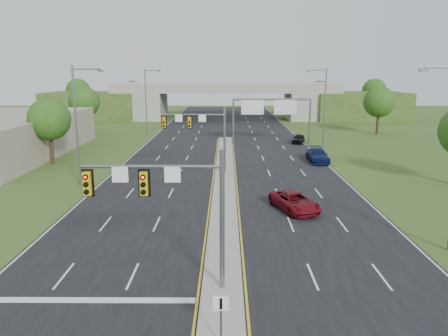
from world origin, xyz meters
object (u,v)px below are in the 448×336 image
at_px(signal_mast_near, 173,198).
at_px(car_far_b, 317,155).
at_px(keep_right_sign, 221,312).
at_px(sign_gantry, 271,108).
at_px(car_far_a, 295,202).
at_px(car_far_c, 298,139).
at_px(overpass, 226,103).
at_px(signal_mast_far, 203,129).

xyz_separation_m(signal_mast_near, car_far_b, (13.26, 31.44, -3.93)).
bearing_deg(keep_right_sign, sign_gantry, 82.30).
bearing_deg(car_far_b, signal_mast_near, -112.63).
height_order(car_far_a, car_far_b, car_far_b).
height_order(sign_gantry, car_far_c, sign_gantry).
bearing_deg(keep_right_sign, overpass, 90.00).
relative_size(signal_mast_near, keep_right_sign, 3.18).
bearing_deg(signal_mast_near, signal_mast_far, 90.00).
xyz_separation_m(keep_right_sign, car_far_a, (5.43, 17.12, -0.79)).
bearing_deg(signal_mast_far, car_far_b, 25.91).
xyz_separation_m(signal_mast_far, car_far_c, (13.26, 20.49, -4.04)).
height_order(sign_gantry, overpass, overpass).
bearing_deg(signal_mast_near, sign_gantry, 78.75).
relative_size(car_far_a, car_far_c, 1.31).
bearing_deg(sign_gantry, signal_mast_far, -114.11).
bearing_deg(keep_right_sign, car_far_b, 72.96).
height_order(signal_mast_far, keep_right_sign, signal_mast_far).
bearing_deg(car_far_b, car_far_a, -106.27).
xyz_separation_m(signal_mast_near, car_far_c, (13.26, 45.49, -4.04)).
height_order(car_far_a, car_far_c, car_far_a).
bearing_deg(sign_gantry, overpass, 100.79).
height_order(signal_mast_far, car_far_b, signal_mast_far).
xyz_separation_m(signal_mast_far, sign_gantry, (8.95, 19.99, 0.51)).
xyz_separation_m(sign_gantry, car_far_c, (4.32, 0.49, -4.56)).
height_order(keep_right_sign, car_far_c, keep_right_sign).
bearing_deg(car_far_b, sign_gantry, 107.91).
height_order(car_far_b, car_far_c, car_far_b).
bearing_deg(sign_gantry, car_far_b, -72.33).
relative_size(signal_mast_near, car_far_b, 1.31).
bearing_deg(signal_mast_near, overpass, 88.38).
height_order(signal_mast_near, keep_right_sign, signal_mast_near).
bearing_deg(sign_gantry, car_far_c, 6.49).
bearing_deg(sign_gantry, keep_right_sign, -97.70).
height_order(signal_mast_near, car_far_b, signal_mast_near).
bearing_deg(signal_mast_near, car_far_b, 67.13).
relative_size(signal_mast_near, sign_gantry, 0.60).
relative_size(signal_mast_near, car_far_a, 1.37).
height_order(overpass, car_far_b, overpass).
height_order(signal_mast_near, sign_gantry, signal_mast_near).
distance_m(keep_right_sign, car_far_c, 51.14).
bearing_deg(signal_mast_far, signal_mast_near, -90.00).
bearing_deg(overpass, car_far_c, -72.36).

